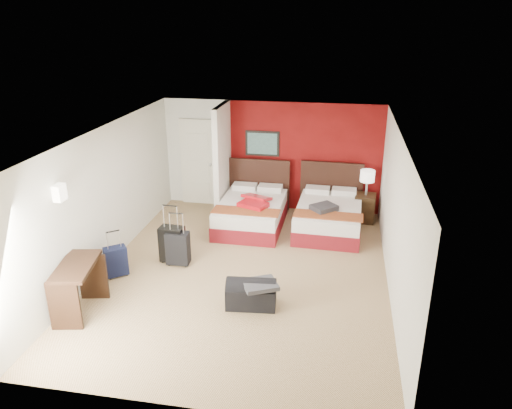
% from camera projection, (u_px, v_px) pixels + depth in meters
% --- Properties ---
extents(ground, '(6.50, 6.50, 0.00)m').
position_uv_depth(ground, '(244.00, 272.00, 8.67)').
color(ground, tan).
rests_on(ground, ground).
extents(room_walls, '(5.02, 6.52, 2.50)m').
position_uv_depth(room_walls, '(189.00, 177.00, 9.74)').
color(room_walls, silver).
rests_on(room_walls, ground).
extents(red_accent_panel, '(3.50, 0.04, 2.50)m').
position_uv_depth(red_accent_panel, '(304.00, 158.00, 11.05)').
color(red_accent_panel, maroon).
rests_on(red_accent_panel, ground).
extents(partition_wall, '(0.12, 1.20, 2.50)m').
position_uv_depth(partition_wall, '(222.00, 162.00, 10.77)').
color(partition_wall, silver).
rests_on(partition_wall, ground).
extents(entry_door, '(0.82, 0.06, 2.05)m').
position_uv_depth(entry_door, '(198.00, 162.00, 11.52)').
color(entry_door, silver).
rests_on(entry_door, ground).
extents(bed_left, '(1.36, 1.93, 0.57)m').
position_uv_depth(bed_left, '(251.00, 214.00, 10.45)').
color(bed_left, silver).
rests_on(bed_left, ground).
extents(bed_right, '(1.40, 1.95, 0.57)m').
position_uv_depth(bed_right, '(329.00, 218.00, 10.25)').
color(bed_right, white).
rests_on(bed_right, ground).
extents(red_suitcase_open, '(0.83, 0.95, 0.10)m').
position_uv_depth(red_suitcase_open, '(255.00, 201.00, 10.22)').
color(red_suitcase_open, red).
rests_on(red_suitcase_open, bed_left).
extents(jacket_bundle, '(0.61, 0.61, 0.12)m').
position_uv_depth(jacket_bundle, '(324.00, 208.00, 9.87)').
color(jacket_bundle, '#38373C').
rests_on(jacket_bundle, bed_right).
extents(nightstand, '(0.47, 0.47, 0.62)m').
position_uv_depth(nightstand, '(365.00, 208.00, 10.73)').
color(nightstand, '#311E10').
rests_on(nightstand, ground).
extents(table_lamp, '(0.40, 0.40, 0.56)m').
position_uv_depth(table_lamp, '(367.00, 183.00, 10.52)').
color(table_lamp, beige).
rests_on(table_lamp, nightstand).
extents(suitcase_black, '(0.46, 0.30, 0.66)m').
position_uv_depth(suitcase_black, '(172.00, 245.00, 8.94)').
color(suitcase_black, black).
rests_on(suitcase_black, ground).
extents(suitcase_charcoal, '(0.41, 0.26, 0.60)m').
position_uv_depth(suitcase_charcoal, '(178.00, 249.00, 8.85)').
color(suitcase_charcoal, black).
rests_on(suitcase_charcoal, ground).
extents(suitcase_navy, '(0.43, 0.41, 0.51)m').
position_uv_depth(suitcase_navy, '(116.00, 263.00, 8.48)').
color(suitcase_navy, '#111633').
rests_on(suitcase_navy, ground).
extents(duffel_bag, '(0.81, 0.48, 0.39)m').
position_uv_depth(duffel_bag, '(251.00, 295.00, 7.62)').
color(duffel_bag, black).
rests_on(duffel_bag, ground).
extents(jacket_draped, '(0.64, 0.60, 0.07)m').
position_uv_depth(jacket_draped, '(260.00, 285.00, 7.46)').
color(jacket_draped, '#3C3C42').
rests_on(jacket_draped, duffel_bag).
extents(desk, '(0.69, 1.08, 0.84)m').
position_uv_depth(desk, '(79.00, 289.00, 7.35)').
color(desk, black).
rests_on(desk, ground).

